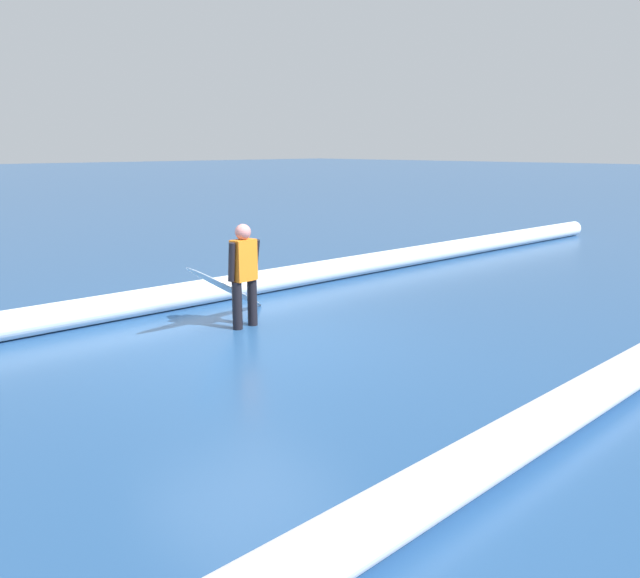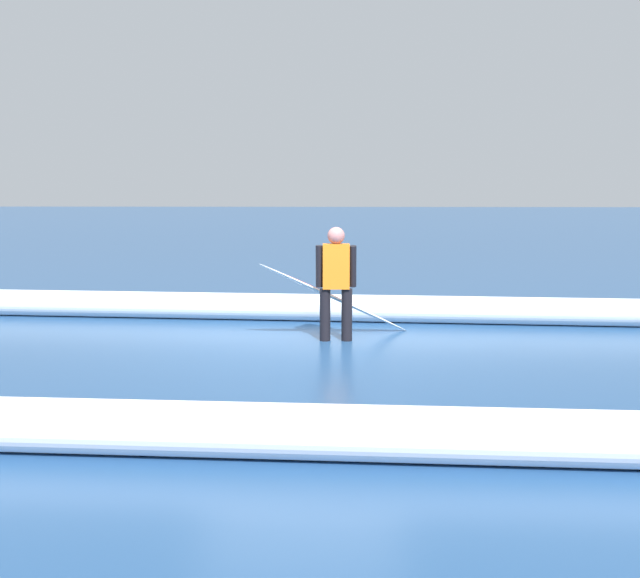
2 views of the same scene
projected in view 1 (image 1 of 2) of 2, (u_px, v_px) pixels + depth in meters
The scene contains 4 objects.
ground_plane at pixel (243, 340), 8.28m from camera, with size 190.49×190.49×0.00m, color navy.
surfer at pixel (244, 270), 8.69m from camera, with size 0.52×0.22×1.46m.
surfboard at pixel (228, 289), 9.00m from camera, with size 2.04×1.12×1.04m.
wave_crest_foreground at pixel (222, 288), 10.38m from camera, with size 0.40×0.40×23.85m, color white.
Camera 1 is at (4.86, 6.34, 2.49)m, focal length 35.21 mm.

